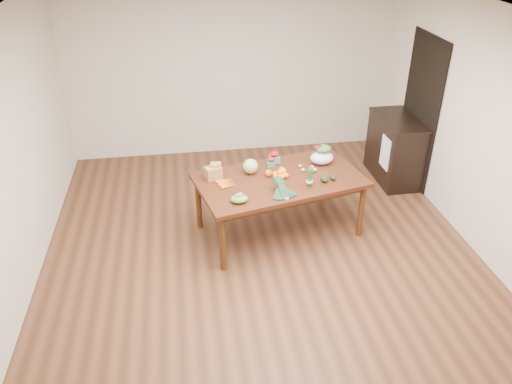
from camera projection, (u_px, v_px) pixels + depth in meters
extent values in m
plane|color=brown|center=(263.00, 260.00, 5.75)|extent=(6.00, 6.00, 0.00)
cube|color=white|center=(265.00, 16.00, 4.39)|extent=(5.00, 6.00, 0.02)
cube|color=beige|center=(231.00, 70.00, 7.63)|extent=(5.00, 0.02, 2.70)
cube|color=beige|center=(5.00, 172.00, 4.73)|extent=(0.02, 6.00, 2.70)
cube|color=beige|center=(491.00, 138.00, 5.41)|extent=(0.02, 6.00, 2.70)
cube|color=#462010|center=(279.00, 205.00, 6.07)|extent=(2.12, 1.48, 0.75)
cube|color=black|center=(420.00, 112.00, 6.92)|extent=(0.02, 1.00, 2.10)
cube|color=black|center=(395.00, 149.00, 7.23)|extent=(0.52, 1.02, 0.94)
cube|color=white|center=(385.00, 153.00, 6.94)|extent=(0.02, 0.28, 0.45)
sphere|color=#B7D67B|center=(250.00, 166.00, 5.95)|extent=(0.18, 0.18, 0.18)
sphere|color=orange|center=(268.00, 173.00, 5.90)|extent=(0.09, 0.09, 0.09)
sphere|color=#FF640F|center=(281.00, 170.00, 5.99)|extent=(0.07, 0.07, 0.07)
sphere|color=orange|center=(283.00, 171.00, 5.97)|extent=(0.07, 0.07, 0.07)
ellipsoid|color=#5EB03B|center=(239.00, 199.00, 5.39)|extent=(0.19, 0.14, 0.09)
ellipsoid|color=tan|center=(303.00, 170.00, 6.01)|extent=(0.05, 0.05, 0.04)
ellipsoid|color=tan|center=(311.00, 171.00, 5.98)|extent=(0.06, 0.05, 0.05)
ellipsoid|color=tan|center=(312.00, 167.00, 6.08)|extent=(0.05, 0.05, 0.04)
ellipsoid|color=tan|center=(300.00, 166.00, 6.11)|extent=(0.05, 0.04, 0.04)
ellipsoid|color=#DCB17F|center=(315.00, 170.00, 6.02)|extent=(0.06, 0.05, 0.05)
ellipsoid|color=black|center=(324.00, 179.00, 5.79)|extent=(0.11, 0.14, 0.08)
ellipsoid|color=black|center=(332.00, 177.00, 5.83)|extent=(0.09, 0.11, 0.06)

